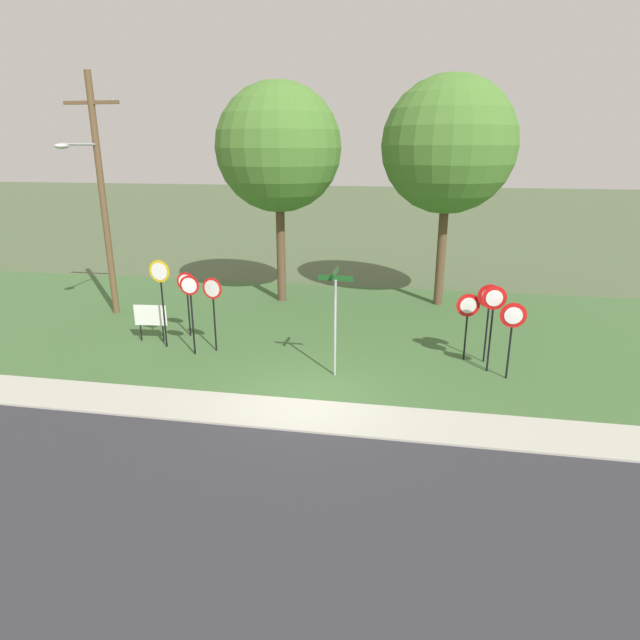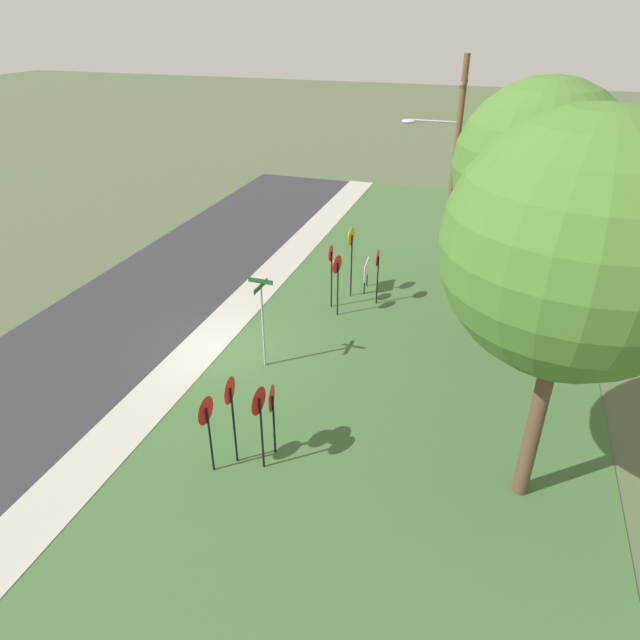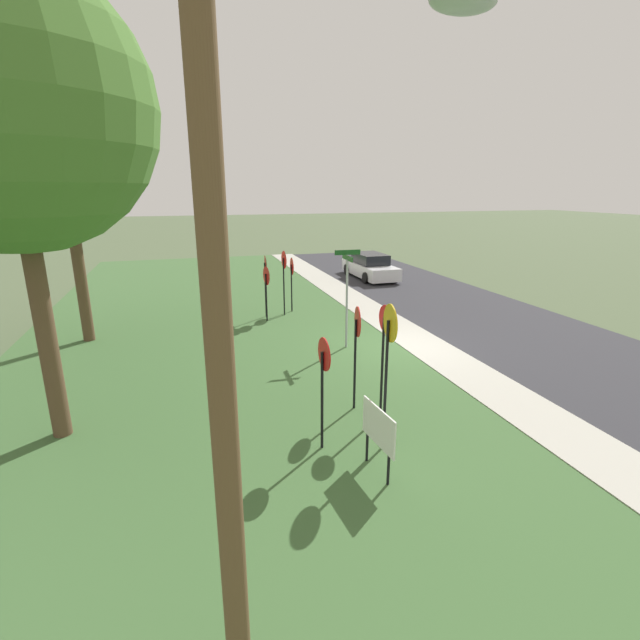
# 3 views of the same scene
# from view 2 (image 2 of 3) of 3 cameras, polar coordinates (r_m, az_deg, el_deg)

# --- Properties ---
(ground_plane) EXTENTS (160.00, 160.00, 0.00)m
(ground_plane) POSITION_cam_2_polar(r_m,az_deg,el_deg) (19.49, -9.67, -3.01)
(ground_plane) COLOR #4C5B3D
(road_asphalt) EXTENTS (44.00, 6.40, 0.01)m
(road_asphalt) POSITION_cam_2_polar(r_m,az_deg,el_deg) (21.93, -20.92, -0.77)
(road_asphalt) COLOR #2D2D33
(road_asphalt) RESTS_ON ground_plane
(sidewalk_strip) EXTENTS (44.00, 1.60, 0.06)m
(sidewalk_strip) POSITION_cam_2_polar(r_m,az_deg,el_deg) (19.82, -11.74, -2.54)
(sidewalk_strip) COLOR #ADAA9E
(sidewalk_strip) RESTS_ON ground_plane
(grass_median) EXTENTS (44.00, 12.00, 0.04)m
(grass_median) POSITION_cam_2_polar(r_m,az_deg,el_deg) (17.81, 7.90, -6.17)
(grass_median) COLOR #3D6033
(grass_median) RESTS_ON ground_plane
(stop_sign_near_left) EXTENTS (0.67, 0.16, 2.41)m
(stop_sign_near_left) POSITION_cam_2_polar(r_m,az_deg,el_deg) (20.56, 1.77, 4.83)
(stop_sign_near_left) COLOR black
(stop_sign_near_left) RESTS_ON grass_median
(stop_sign_near_right) EXTENTS (0.61, 0.10, 2.55)m
(stop_sign_near_right) POSITION_cam_2_polar(r_m,az_deg,el_deg) (21.12, 1.13, 5.74)
(stop_sign_near_right) COLOR black
(stop_sign_near_right) RESTS_ON grass_median
(stop_sign_far_left) EXTENTS (0.64, 0.10, 2.25)m
(stop_sign_far_left) POSITION_cam_2_polar(r_m,az_deg,el_deg) (21.58, 5.88, 5.54)
(stop_sign_far_left) COLOR black
(stop_sign_far_left) RESTS_ON grass_median
(stop_sign_far_center) EXTENTS (0.71, 0.12, 2.88)m
(stop_sign_far_center) POSITION_cam_2_polar(r_m,az_deg,el_deg) (21.94, 3.20, 7.42)
(stop_sign_far_center) COLOR black
(stop_sign_far_center) RESTS_ON grass_median
(yield_sign_near_left) EXTENTS (0.71, 0.11, 2.43)m
(yield_sign_near_left) POSITION_cam_2_polar(r_m,az_deg,el_deg) (13.61, -6.23, -9.09)
(yield_sign_near_left) COLOR black
(yield_sign_near_left) RESTS_ON grass_median
(yield_sign_near_right) EXTENTS (0.71, 0.10, 2.23)m
(yield_sign_near_right) POSITION_cam_2_polar(r_m,az_deg,el_deg) (13.82, -11.50, -9.76)
(yield_sign_near_right) COLOR black
(yield_sign_near_right) RESTS_ON grass_median
(yield_sign_far_left) EXTENTS (0.69, 0.12, 2.56)m
(yield_sign_far_left) POSITION_cam_2_polar(r_m,az_deg,el_deg) (13.81, -9.10, -8.15)
(yield_sign_far_left) COLOR black
(yield_sign_far_left) RESTS_ON grass_median
(yield_sign_far_right) EXTENTS (0.71, 0.16, 2.10)m
(yield_sign_far_right) POSITION_cam_2_polar(r_m,az_deg,el_deg) (14.16, -4.94, -8.60)
(yield_sign_far_right) COLOR black
(yield_sign_far_right) RESTS_ON grass_median
(street_name_post) EXTENTS (0.96, 0.82, 3.10)m
(street_name_post) POSITION_cam_2_polar(r_m,az_deg,el_deg) (17.50, -5.89, 0.44)
(street_name_post) COLOR #9EA0A8
(street_name_post) RESTS_ON grass_median
(utility_pole) EXTENTS (2.10, 2.40, 8.78)m
(utility_pole) POSITION_cam_2_polar(r_m,az_deg,el_deg) (24.10, 13.19, 15.31)
(utility_pole) COLOR brown
(utility_pole) RESTS_ON grass_median
(notice_board) EXTENTS (1.10, 0.13, 1.25)m
(notice_board) POSITION_cam_2_polar(r_m,az_deg,el_deg) (22.97, 4.73, 4.98)
(notice_board) COLOR black
(notice_board) RESTS_ON grass_median
(oak_tree_left) EXTENTS (4.97, 4.97, 8.69)m
(oak_tree_left) POSITION_cam_2_polar(r_m,az_deg,el_deg) (17.85, 21.45, 14.22)
(oak_tree_left) COLOR brown
(oak_tree_left) RESTS_ON grass_median
(oak_tree_right) EXTENTS (5.15, 5.15, 8.86)m
(oak_tree_right) POSITION_cam_2_polar(r_m,az_deg,el_deg) (11.62, 24.74, 6.70)
(oak_tree_right) COLOR brown
(oak_tree_right) RESTS_ON grass_median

